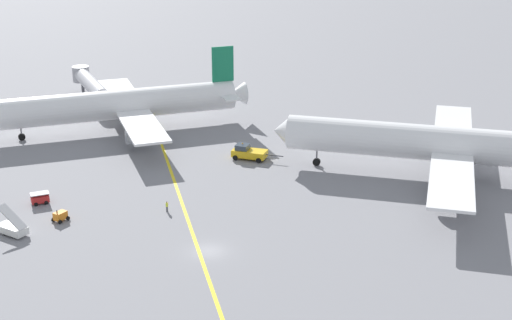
{
  "coord_description": "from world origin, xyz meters",
  "views": [
    {
      "loc": [
        -8.09,
        -87.53,
        45.35
      ],
      "look_at": [
        9.95,
        22.23,
        4.0
      ],
      "focal_mm": 52.47,
      "sensor_mm": 36.0,
      "label": 1
    }
  ],
  "objects": [
    {
      "name": "ground_crew_marshaller_foreground",
      "position": [
        -4.72,
        13.48,
        0.84
      ],
      "size": [
        0.39,
        0.44,
        1.61
      ],
      "color": "#4C4C51",
      "rests_on": "ground"
    },
    {
      "name": "jet_bridge",
      "position": [
        -18.41,
        76.32,
        4.12
      ],
      "size": [
        8.92,
        22.51,
        5.9
      ],
      "color": "#B7B7BC",
      "rests_on": "ground"
    },
    {
      "name": "pushback_tug",
      "position": [
        10.51,
        33.7,
        1.2
      ],
      "size": [
        8.78,
        5.65,
        2.83
      ],
      "color": "gold",
      "rests_on": "ground"
    },
    {
      "name": "gse_baggage_cart_trailing",
      "position": [
        -23.4,
        19.52,
        0.86
      ],
      "size": [
        3.03,
        2.2,
        1.71
      ],
      "color": "red",
      "rests_on": "ground"
    },
    {
      "name": "airliner_at_gate_left",
      "position": [
        -11.42,
        53.58,
        5.15
      ],
      "size": [
        51.3,
        45.68,
        15.13
      ],
      "color": "white",
      "rests_on": "ground"
    },
    {
      "name": "ground_plane",
      "position": [
        0.0,
        0.0,
        0.0
      ],
      "size": [
        600.0,
        600.0,
        0.0
      ],
      "primitive_type": "plane",
      "color": "gray"
    },
    {
      "name": "gse_stair_truck_yellow",
      "position": [
        -26.04,
        9.24,
        1.03
      ],
      "size": [
        4.7,
        4.47,
        4.06
      ],
      "color": "silver",
      "rests_on": "ground"
    },
    {
      "name": "gse_gpu_cart_small",
      "position": [
        -19.89,
        12.7,
        0.79
      ],
      "size": [
        2.6,
        2.63,
        1.9
      ],
      "color": "orange",
      "rests_on": "ground"
    },
    {
      "name": "taxiway_stripe",
      "position": [
        -1.94,
        10.0,
        0.0
      ],
      "size": [
        8.41,
        119.77,
        0.01
      ],
      "primitive_type": "cube",
      "rotation": [
        0.0,
        0.0,
        0.07
      ],
      "color": "yellow",
      "rests_on": "ground"
    },
    {
      "name": "airliner_being_pushed",
      "position": [
        39.89,
        20.41,
        5.62
      ],
      "size": [
        52.01,
        48.29,
        16.39
      ],
      "color": "white",
      "rests_on": "ground"
    }
  ]
}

